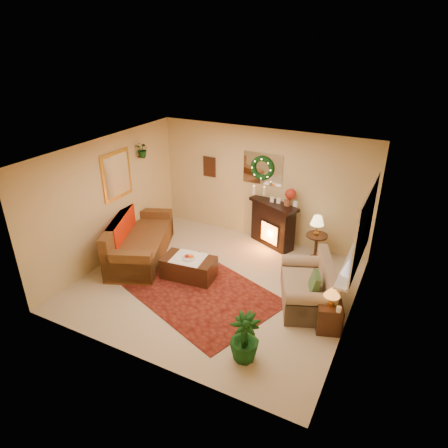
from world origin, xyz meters
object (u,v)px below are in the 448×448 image
at_px(sofa, 141,239).
at_px(side_table_round, 316,246).
at_px(coffee_table, 189,268).
at_px(fireplace, 273,223).
at_px(loveseat, 307,282).
at_px(end_table_square, 329,316).

relative_size(sofa, side_table_round, 3.78).
bearing_deg(sofa, coffee_table, -32.49).
bearing_deg(fireplace, loveseat, -28.71).
bearing_deg(loveseat, fireplace, 104.71).
height_order(sofa, fireplace, fireplace).
height_order(loveseat, end_table_square, loveseat).
distance_m(sofa, loveseat, 3.65).
bearing_deg(fireplace, end_table_square, -26.60).
relative_size(loveseat, end_table_square, 2.94).
bearing_deg(loveseat, side_table_round, 77.41).
height_order(fireplace, side_table_round, fireplace).
height_order(fireplace, coffee_table, fireplace).
relative_size(sofa, fireplace, 2.09).
distance_m(loveseat, coffee_table, 2.33).
distance_m(sofa, fireplace, 2.95).
height_order(fireplace, loveseat, fireplace).
bearing_deg(coffee_table, side_table_round, 35.48).
bearing_deg(end_table_square, sofa, 173.15).
xyz_separation_m(side_table_round, coffee_table, (-2.04, -1.84, -0.11)).
bearing_deg(end_table_square, loveseat, 134.95).
bearing_deg(sofa, end_table_square, -29.84).
relative_size(sofa, end_table_square, 4.55).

